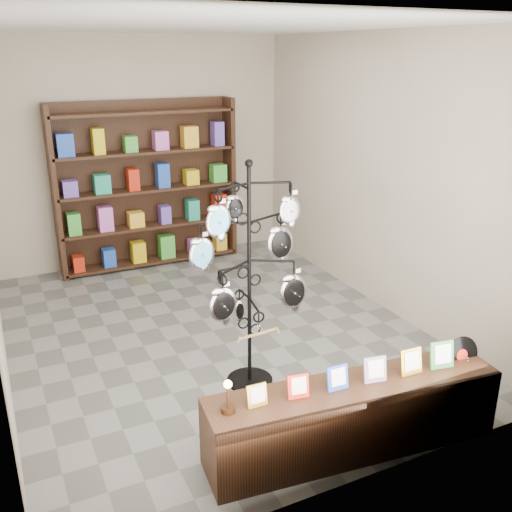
{
  "coord_description": "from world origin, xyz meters",
  "views": [
    {
      "loc": [
        -1.93,
        -5.06,
        2.79
      ],
      "look_at": [
        0.02,
        -1.0,
        1.16
      ],
      "focal_mm": 40.0,
      "sensor_mm": 36.0,
      "label": 1
    }
  ],
  "objects": [
    {
      "name": "room_envelope",
      "position": [
        0.0,
        0.0,
        1.85
      ],
      "size": [
        5.0,
        5.0,
        5.0
      ],
      "color": "#B6A693",
      "rests_on": "ground"
    },
    {
      "name": "front_shelf",
      "position": [
        0.24,
        -2.2,
        0.27
      ],
      "size": [
        2.24,
        0.68,
        0.78
      ],
      "rotation": [
        0.0,
        0.0,
        -0.11
      ],
      "color": "black",
      "rests_on": "ground"
    },
    {
      "name": "display_tree",
      "position": [
        -0.06,
        -1.06,
        1.15
      ],
      "size": [
        1.02,
        0.84,
        2.0
      ],
      "rotation": [
        0.0,
        0.0,
        0.01
      ],
      "color": "black",
      "rests_on": "ground"
    },
    {
      "name": "back_shelving",
      "position": [
        0.0,
        2.3,
        1.03
      ],
      "size": [
        2.42,
        0.36,
        2.2
      ],
      "color": "black",
      "rests_on": "ground"
    },
    {
      "name": "ground",
      "position": [
        0.0,
        0.0,
        0.0
      ],
      "size": [
        5.0,
        5.0,
        0.0
      ],
      "primitive_type": "plane",
      "color": "slate",
      "rests_on": "ground"
    }
  ]
}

